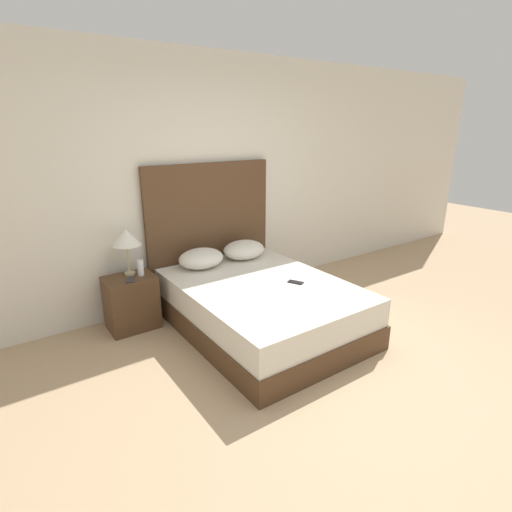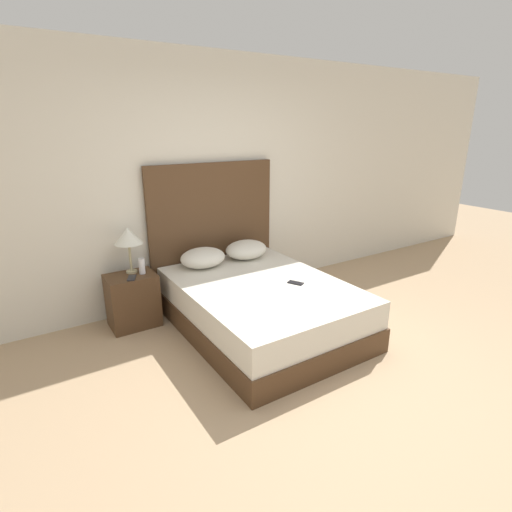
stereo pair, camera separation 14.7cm
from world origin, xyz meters
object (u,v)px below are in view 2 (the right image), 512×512
at_px(phone_on_bed, 296,283).
at_px(phone_on_nightstand, 132,278).
at_px(nightstand, 133,300).
at_px(table_lamp, 128,237).
at_px(bed, 261,306).

height_order(phone_on_bed, phone_on_nightstand, phone_on_nightstand).
xyz_separation_m(nightstand, table_lamp, (0.04, 0.07, 0.64)).
relative_size(phone_on_bed, phone_on_nightstand, 1.00).
height_order(nightstand, phone_on_nightstand, phone_on_nightstand).
height_order(bed, phone_on_bed, phone_on_bed).
height_order(table_lamp, phone_on_nightstand, table_lamp).
distance_m(bed, table_lamp, 1.47).
bearing_deg(phone_on_nightstand, phone_on_bed, -32.83).
bearing_deg(phone_on_bed, bed, 146.60).
bearing_deg(table_lamp, bed, -39.77).
relative_size(bed, phone_on_nightstand, 11.87).
bearing_deg(bed, table_lamp, 140.23).
relative_size(phone_on_bed, table_lamp, 0.36).
bearing_deg(nightstand, bed, -36.26).
height_order(phone_on_bed, table_lamp, table_lamp).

